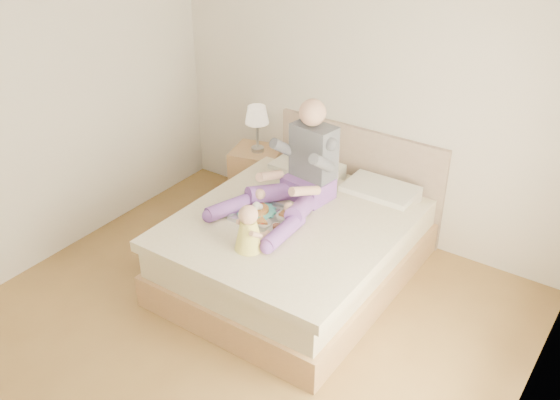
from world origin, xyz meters
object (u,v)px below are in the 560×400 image
Objects in this scene: adult at (298,175)px; bed at (301,241)px; tray at (267,214)px; baby at (250,231)px; nightstand at (257,176)px.

bed is at bearing -35.74° from adult.
bed is 1.92× the size of adult.
adult is 0.42m from tray.
tray is 1.44× the size of baby.
adult is (0.93, -0.68, 0.58)m from nightstand.
adult is 2.15× the size of tray.
nightstand is 1.38m from tray.
bed is at bearing -52.00° from nightstand.
nightstand is 1.59× the size of baby.
bed is 0.58m from adult.
tray is at bearing -64.85° from nightstand.
bed is 0.44m from tray.
adult is at bearing 136.19° from bed.
baby reaches higher than tray.
tray reaches higher than nightstand.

